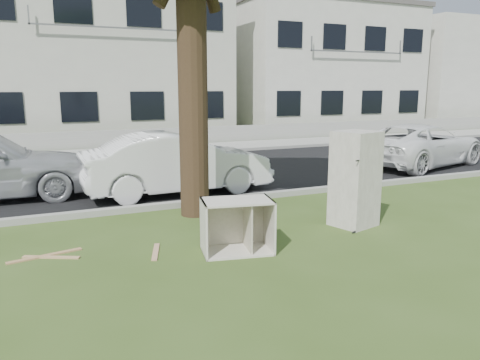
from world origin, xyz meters
name	(u,v)px	position (x,y,z in m)	size (l,w,h in m)	color
ground	(254,239)	(0.00, 0.00, 0.00)	(120.00, 120.00, 0.00)	#384F1C
road	(161,175)	(0.00, 6.00, 0.01)	(120.00, 7.00, 0.01)	black
kerb_near	(204,205)	(0.00, 2.45, 0.00)	(120.00, 0.18, 0.12)	gray
kerb_far	(135,158)	(0.00, 9.55, 0.00)	(120.00, 0.18, 0.12)	gray
sidewalk	(127,152)	(0.00, 11.00, 0.01)	(120.00, 2.80, 0.01)	gray
low_wall	(120,139)	(0.00, 12.60, 0.35)	(120.00, 0.15, 0.70)	gray
townhouse_center	(99,58)	(0.00, 17.50, 3.72)	(11.22, 8.16, 7.44)	#B8B7A7
townhouse_right	(311,69)	(12.00, 17.50, 3.42)	(10.20, 8.16, 6.84)	beige
filler_right	(475,75)	(26.00, 18.00, 3.20)	(16.00, 9.00, 6.40)	#B8B7A7
fridge	(355,179)	(1.94, 0.01, 0.83)	(0.69, 0.64, 1.66)	silver
cabinet	(237,226)	(-0.48, -0.42, 0.40)	(1.02, 0.63, 0.80)	beige
plank_a	(45,256)	(-3.10, 0.51, 0.01)	(1.04, 0.09, 0.02)	tan
plank_b	(51,257)	(-3.03, 0.42, 0.01)	(0.83, 0.08, 0.02)	tan
plank_c	(156,252)	(-1.60, 0.03, 0.01)	(0.71, 0.08, 0.02)	tan
car_center	(177,163)	(-0.19, 3.68, 0.70)	(1.48, 4.24, 1.40)	white
car_right	(420,145)	(7.72, 4.35, 0.65)	(2.15, 4.67, 1.30)	white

